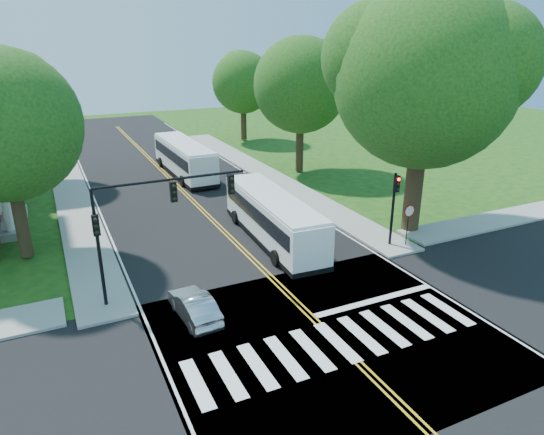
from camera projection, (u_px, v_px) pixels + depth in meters
ground at (331, 336)px, 20.40m from camera, size 140.00×140.00×0.00m
road at (201, 208)px, 35.64m from camera, size 14.00×96.00×0.01m
cross_road at (331, 336)px, 20.40m from camera, size 60.00×12.00×0.01m
center_line at (185, 194)px, 39.02m from camera, size 0.36×70.00×0.01m
edge_line_w at (97, 205)px, 36.28m from camera, size 0.12×70.00×0.01m
edge_line_e at (262, 183)px, 41.76m from camera, size 0.12×70.00×0.01m
crosswalk at (337, 342)px, 19.97m from camera, size 12.60×3.00×0.01m
stop_bar at (375, 300)px, 23.16m from camera, size 6.60×0.40×0.01m
sidewalk_nw at (72, 196)px, 38.20m from camera, size 2.60×40.00×0.15m
sidewalk_ne at (264, 173)px, 44.88m from camera, size 2.60×40.00×0.15m
sidewalk_xe at (521, 215)px, 34.19m from camera, size 20.00×2.60×0.15m
tree_ne_big at (425, 77)px, 28.26m from camera, size 10.80×10.80×14.91m
tree_west_near at (3, 126)px, 25.00m from camera, size 8.00×8.00×11.40m
tree_west_far at (19, 101)px, 38.93m from camera, size 7.60×7.60×10.67m
tree_east_mid at (301, 86)px, 42.62m from camera, size 8.40×8.40×11.93m
tree_east_far at (243, 83)px, 56.91m from camera, size 7.20×7.20×10.34m
signal_nw at (149, 212)px, 21.96m from camera, size 7.15×0.46×5.66m
signal_ne at (394, 200)px, 28.12m from camera, size 0.30×0.46×4.40m
stop_sign at (409, 215)px, 28.38m from camera, size 0.76×0.08×2.53m
bus_lead at (273, 217)px, 29.55m from camera, size 3.13×11.26×2.88m
bus_follow at (184, 158)px, 43.90m from camera, size 2.98×11.69×3.01m
hatchback at (194, 306)px, 21.48m from camera, size 1.56×3.80×1.22m
suv at (286, 207)px, 34.01m from camera, size 2.72×4.82×1.27m
dark_sedan at (248, 180)px, 40.53m from camera, size 2.09×4.39×1.23m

